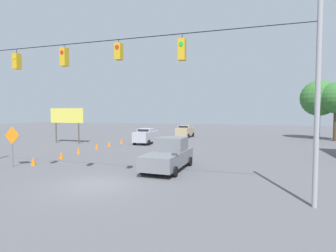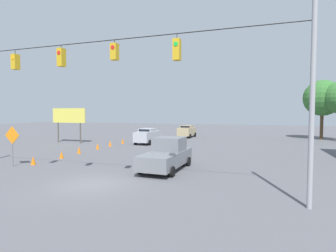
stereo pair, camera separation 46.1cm
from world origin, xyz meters
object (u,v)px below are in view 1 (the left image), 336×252
object	(u,v)px
pickup_truck_grey_crossing_near	(169,155)
traffic_cone_second	(61,155)
sedan_silver_withflow_far	(146,136)
traffic_cone_farthest	(121,141)
traffic_cone_nearest	(33,161)
traffic_cone_fifth	(109,144)
overhead_signal_span	(91,85)
sedan_tan_withflow_deep	(185,131)
traffic_cone_third	(79,150)
roadside_billboard	(67,117)
tree_horizon_right	(319,98)
work_zone_sign	(12,139)
traffic_cone_fourth	(97,146)

from	to	relation	value
pickup_truck_grey_crossing_near	traffic_cone_second	xyz separation A→B (m)	(9.68, -1.16, -0.67)
sedan_silver_withflow_far	traffic_cone_farthest	world-z (taller)	sedan_silver_withflow_far
traffic_cone_nearest	pickup_truck_grey_crossing_near	bearing A→B (deg)	-170.27
pickup_truck_grey_crossing_near	traffic_cone_fifth	distance (m)	13.49
overhead_signal_span	traffic_cone_nearest	distance (m)	9.30
traffic_cone_nearest	sedan_silver_withflow_far	bearing A→B (deg)	-101.44
sedan_tan_withflow_deep	traffic_cone_second	world-z (taller)	sedan_tan_withflow_deep
overhead_signal_span	traffic_cone_farthest	world-z (taller)	overhead_signal_span
overhead_signal_span	traffic_cone_third	size ratio (longest dim) A/B	33.51
overhead_signal_span	sedan_silver_withflow_far	bearing A→B (deg)	-76.59
sedan_tan_withflow_deep	roadside_billboard	bearing A→B (deg)	43.75
sedan_silver_withflow_far	tree_horizon_right	distance (m)	24.89
sedan_tan_withflow_deep	sedan_silver_withflow_far	bearing A→B (deg)	75.04
work_zone_sign	tree_horizon_right	bearing A→B (deg)	-132.30
traffic_cone_second	traffic_cone_third	bearing A→B (deg)	-84.44
roadside_billboard	traffic_cone_fourth	bearing A→B (deg)	150.50
pickup_truck_grey_crossing_near	traffic_cone_third	world-z (taller)	pickup_truck_grey_crossing_near
traffic_cone_nearest	traffic_cone_farthest	xyz separation A→B (m)	(0.04, -13.67, 0.00)
sedan_tan_withflow_deep	traffic_cone_nearest	world-z (taller)	sedan_tan_withflow_deep
overhead_signal_span	traffic_cone_second	size ratio (longest dim) A/B	33.51
overhead_signal_span	traffic_cone_fifth	size ratio (longest dim) A/B	33.51
traffic_cone_third	traffic_cone_nearest	bearing A→B (deg)	91.72
sedan_silver_withflow_far	tree_horizon_right	size ratio (longest dim) A/B	0.52
work_zone_sign	pickup_truck_grey_crossing_near	bearing A→B (deg)	-166.29
sedan_tan_withflow_deep	traffic_cone_fourth	world-z (taller)	sedan_tan_withflow_deep
traffic_cone_nearest	traffic_cone_second	distance (m)	2.84
traffic_cone_farthest	sedan_tan_withflow_deep	bearing A→B (deg)	-118.24
overhead_signal_span	tree_horizon_right	distance (m)	34.37
sedan_tan_withflow_deep	traffic_cone_farthest	xyz separation A→B (m)	(5.48, 10.20, -0.65)
overhead_signal_span	traffic_cone_farthest	size ratio (longest dim) A/B	33.51
pickup_truck_grey_crossing_near	traffic_cone_fifth	size ratio (longest dim) A/B	8.65
overhead_signal_span	sedan_tan_withflow_deep	size ratio (longest dim) A/B	5.00
pickup_truck_grey_crossing_near	traffic_cone_fifth	xyz separation A→B (m)	(9.87, -9.17, -0.67)
roadside_billboard	pickup_truck_grey_crossing_near	bearing A→B (deg)	147.52
sedan_silver_withflow_far	traffic_cone_fifth	bearing A→B (deg)	50.06
overhead_signal_span	tree_horizon_right	world-z (taller)	overhead_signal_span
sedan_tan_withflow_deep	traffic_cone_fifth	bearing A→B (deg)	66.94
sedan_silver_withflow_far	traffic_cone_farthest	size ratio (longest dim) A/B	6.87
overhead_signal_span	traffic_cone_fifth	bearing A→B (deg)	-62.82
traffic_cone_nearest	traffic_cone_second	xyz separation A→B (m)	(-0.09, -2.84, 0.00)
roadside_billboard	tree_horizon_right	xyz separation A→B (m)	(-30.89, -14.38, 2.61)
roadside_billboard	work_zone_sign	xyz separation A→B (m)	(-5.88, 13.12, -1.19)
traffic_cone_fourth	sedan_silver_withflow_far	bearing A→B (deg)	-117.17
sedan_tan_withflow_deep	work_zone_sign	distance (m)	25.61
tree_horizon_right	traffic_cone_fifth	bearing A→B (deg)	32.98
roadside_billboard	overhead_signal_span	bearing A→B (deg)	131.91
traffic_cone_nearest	work_zone_sign	bearing A→B (deg)	46.42
overhead_signal_span	roadside_billboard	bearing A→B (deg)	-48.09
traffic_cone_fifth	overhead_signal_span	bearing A→B (deg)	117.18
sedan_tan_withflow_deep	tree_horizon_right	size ratio (longest dim) A/B	0.50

